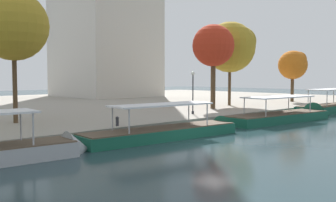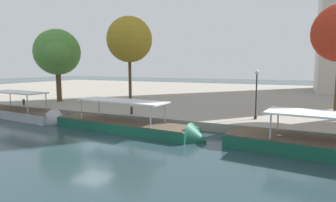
% 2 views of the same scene
% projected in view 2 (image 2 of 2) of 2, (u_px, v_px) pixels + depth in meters
% --- Properties ---
extents(ground_plane, '(220.00, 220.00, 0.00)m').
position_uv_depth(ground_plane, '(93.00, 145.00, 20.26)').
color(ground_plane, '#23383D').
extents(dock_promenade, '(120.00, 55.00, 0.77)m').
position_uv_depth(dock_promenade, '(221.00, 95.00, 51.61)').
color(dock_promenade, gray).
rests_on(dock_promenade, ground_plane).
extents(tour_boat_1, '(13.13, 3.66, 3.85)m').
position_uv_depth(tour_boat_1, '(24.00, 115.00, 30.28)').
color(tour_boat_1, '#9EA3A8').
rests_on(tour_boat_1, ground_plane).
extents(tour_boat_2, '(14.79, 3.81, 3.78)m').
position_uv_depth(tour_boat_2, '(131.00, 129.00, 24.12)').
color(tour_boat_2, '#14513D').
rests_on(tour_boat_2, ground_plane).
extents(mooring_bollard_0, '(0.28, 0.28, 0.77)m').
position_uv_depth(mooring_bollard_0, '(132.00, 110.00, 28.48)').
color(mooring_bollard_0, '#2D2D33').
rests_on(mooring_bollard_0, dock_promenade).
extents(mooring_bollard_2, '(0.29, 0.29, 0.77)m').
position_uv_depth(mooring_bollard_2, '(24.00, 102.00, 35.26)').
color(mooring_bollard_2, '#2D2D33').
rests_on(mooring_bollard_2, dock_promenade).
extents(lamp_post, '(0.40, 0.40, 4.50)m').
position_uv_depth(lamp_post, '(256.00, 89.00, 25.52)').
color(lamp_post, black).
rests_on(lamp_post, dock_promenade).
extents(tree_1, '(6.21, 6.32, 11.19)m').
position_uv_depth(tree_1, '(129.00, 39.00, 37.08)').
color(tree_1, '#4C3823').
rests_on(tree_1, dock_promenade).
extents(tree_4, '(6.72, 6.15, 9.78)m').
position_uv_depth(tree_4, '(56.00, 52.00, 38.20)').
color(tree_4, '#4C3823').
rests_on(tree_4, dock_promenade).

